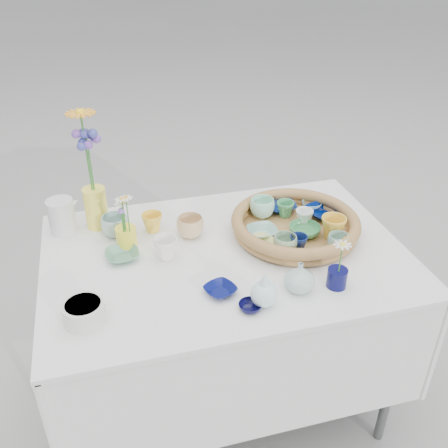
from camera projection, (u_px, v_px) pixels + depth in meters
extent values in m
plane|color=#A4A49F|center=(225.00, 398.00, 2.15)|extent=(80.00, 80.00, 0.00)
imported|color=navy|center=(281.00, 206.00, 1.97)|extent=(0.12, 0.12, 0.03)
imported|color=#00104A|center=(323.00, 212.00, 1.93)|extent=(0.15, 0.15, 0.03)
imported|color=gold|center=(333.00, 228.00, 1.78)|extent=(0.10, 0.10, 0.08)
imported|color=#3B8A50|center=(305.00, 231.00, 1.81)|extent=(0.14, 0.14, 0.04)
imported|color=#88AE88|center=(285.00, 244.00, 1.71)|extent=(0.09, 0.09, 0.07)
imported|color=#7FB5A5|center=(262.00, 232.00, 1.81)|extent=(0.12, 0.12, 0.03)
imported|color=#A6EBCA|center=(262.00, 208.00, 1.91)|extent=(0.12, 0.12, 0.07)
imported|color=white|center=(304.00, 217.00, 1.87)|extent=(0.07, 0.07, 0.06)
imported|color=#9ACEDD|center=(312.00, 204.00, 1.99)|extent=(0.09, 0.09, 0.03)
imported|color=#0E1C4E|center=(298.00, 243.00, 1.72)|extent=(0.06, 0.06, 0.06)
imported|color=#DDD97C|center=(261.00, 244.00, 1.74)|extent=(0.14, 0.14, 0.03)
imported|color=#89C0AD|center=(338.00, 242.00, 1.72)|extent=(0.09, 0.09, 0.06)
imported|color=#479F60|center=(285.00, 209.00, 1.92)|extent=(0.07, 0.07, 0.06)
imported|color=yellow|center=(152.00, 222.00, 1.86)|extent=(0.08, 0.08, 0.07)
imported|color=#D4B17E|center=(190.00, 227.00, 1.83)|extent=(0.13, 0.13, 0.08)
imported|color=#599375|center=(122.00, 255.00, 1.72)|extent=(0.12, 0.12, 0.03)
imported|color=white|center=(166.00, 248.00, 1.71)|extent=(0.10, 0.10, 0.08)
imported|color=#091054|center=(220.00, 290.00, 1.56)|extent=(0.13, 0.13, 0.02)
imported|color=#99BBB0|center=(115.00, 226.00, 1.83)|extent=(0.11, 0.11, 0.08)
imported|color=black|center=(250.00, 307.00, 1.49)|extent=(0.09, 0.09, 0.02)
imported|color=#A3C2BB|center=(299.00, 277.00, 1.55)|extent=(0.12, 0.12, 0.10)
cylinder|color=#090A3F|center=(337.00, 278.00, 1.58)|extent=(0.07, 0.07, 0.06)
cylinder|color=#FFEC49|center=(96.00, 208.00, 1.87)|extent=(0.10, 0.10, 0.16)
cylinder|color=yellow|center=(126.00, 237.00, 1.77)|extent=(0.09, 0.09, 0.08)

